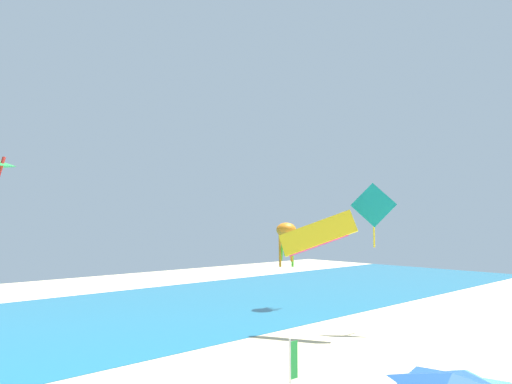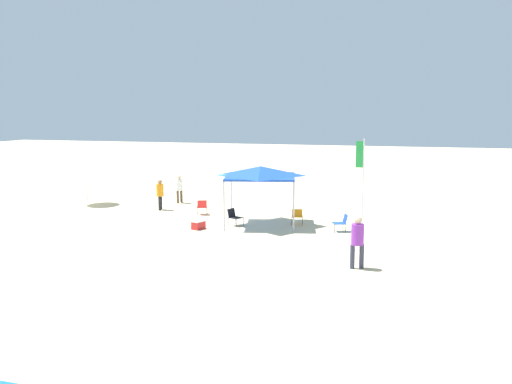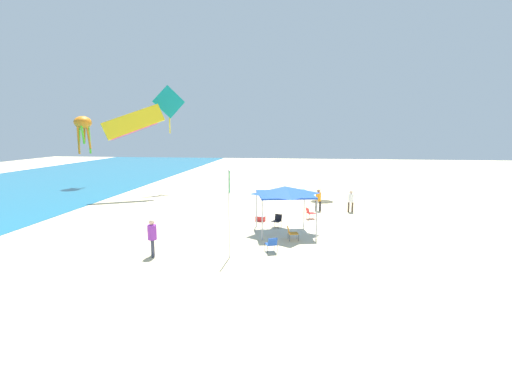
# 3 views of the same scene
# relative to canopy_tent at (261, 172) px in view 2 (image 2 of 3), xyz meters

# --- Properties ---
(ground) EXTENTS (120.00, 120.00, 0.10)m
(ground) POSITION_rel_canopy_tent_xyz_m (1.92, -0.58, -2.65)
(ground) COLOR beige
(canopy_tent) EXTENTS (3.92, 3.89, 2.89)m
(canopy_tent) POSITION_rel_canopy_tent_xyz_m (0.00, 0.00, 0.00)
(canopy_tent) COLOR #B7B7BC
(canopy_tent) RESTS_ON ground
(beach_umbrella) EXTENTS (2.10, 2.08, 2.46)m
(beach_umbrella) POSITION_rel_canopy_tent_xyz_m (11.18, -2.87, -0.58)
(beach_umbrella) COLOR silver
(beach_umbrella) RESTS_ON ground
(folding_chair_right_of_tent) EXTENTS (0.78, 0.72, 0.82)m
(folding_chair_right_of_tent) POSITION_rel_canopy_tent_xyz_m (1.19, 0.54, -2.12)
(folding_chair_right_of_tent) COLOR black
(folding_chair_right_of_tent) RESTS_ON ground
(folding_chair_facing_ocean) EXTENTS (0.72, 0.78, 0.82)m
(folding_chair_facing_ocean) POSITION_rel_canopy_tent_xyz_m (3.72, -1.63, -2.12)
(folding_chair_facing_ocean) COLOR black
(folding_chair_facing_ocean) RESTS_ON ground
(folding_chair_near_cooler) EXTENTS (0.64, 0.72, 0.82)m
(folding_chair_near_cooler) POSITION_rel_canopy_tent_xyz_m (-1.73, -0.47, -2.12)
(folding_chair_near_cooler) COLOR black
(folding_chair_near_cooler) RESTS_ON ground
(folding_chair_left_of_tent) EXTENTS (0.77, 0.71, 0.82)m
(folding_chair_left_of_tent) POSITION_rel_canopy_tent_xyz_m (-4.02, 0.48, -2.12)
(folding_chair_left_of_tent) COLOR black
(folding_chair_left_of_tent) RESTS_ON ground
(cooler_box) EXTENTS (0.60, 0.72, 0.40)m
(cooler_box) POSITION_rel_canopy_tent_xyz_m (2.55, 1.80, -2.39)
(cooler_box) COLOR red
(cooler_box) RESTS_ON ground
(banner_flag) EXTENTS (0.36, 0.06, 4.41)m
(banner_flag) POSITION_rel_canopy_tent_xyz_m (-5.08, 2.49, 0.04)
(banner_flag) COLOR silver
(banner_flag) RESTS_ON ground
(person_watching_sky) EXTENTS (0.40, 0.43, 1.68)m
(person_watching_sky) POSITION_rel_canopy_tent_xyz_m (6.42, -4.81, -1.61)
(person_watching_sky) COLOR brown
(person_watching_sky) RESTS_ON ground
(person_beachcomber) EXTENTS (0.48, 0.45, 1.89)m
(person_beachcomber) POSITION_rel_canopy_tent_xyz_m (-5.34, 6.36, -1.48)
(person_beachcomber) COLOR #33384C
(person_beachcomber) RESTS_ON ground
(person_by_tent) EXTENTS (0.41, 0.45, 1.72)m
(person_by_tent) POSITION_rel_canopy_tent_xyz_m (6.50, -2.33, -1.59)
(person_by_tent) COLOR black
(person_by_tent) RESTS_ON ground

